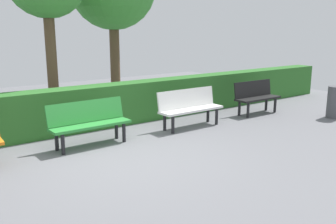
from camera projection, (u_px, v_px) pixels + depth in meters
name	position (u px, v px, depth m)	size (l,w,h in m)	color
ground_plane	(117.00, 157.00, 6.50)	(18.96, 18.96, 0.00)	slate
bench_black	(256.00, 96.00, 9.74)	(1.36, 0.47, 0.86)	black
bench_white	(189.00, 106.00, 8.40)	(1.60, 0.46, 0.86)	white
bench_green	(89.00, 121.00, 7.06)	(1.57, 0.50, 0.86)	#2D8C38
hedge_row	(114.00, 104.00, 8.62)	(14.96, 0.57, 0.96)	#2D6B28
trash_bin	(335.00, 102.00, 9.29)	(0.40, 0.40, 0.80)	#4C4C51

